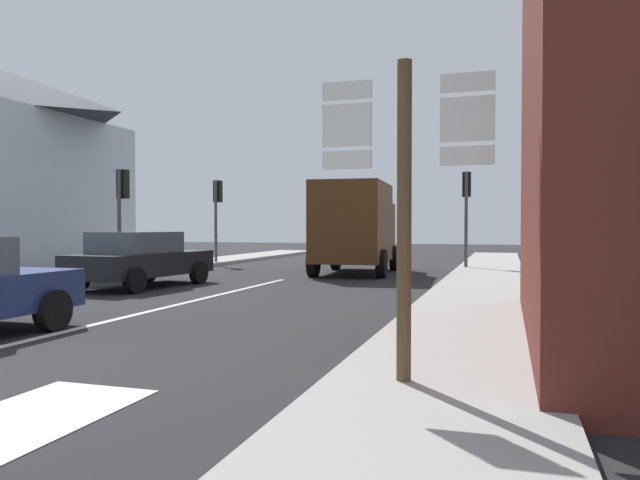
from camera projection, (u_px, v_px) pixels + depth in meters
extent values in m
plane|color=#232326|center=(256.00, 286.00, 16.33)|extent=(80.00, 80.00, 0.00)
cube|color=#9E9B96|center=(477.00, 300.00, 12.69)|extent=(2.26, 44.00, 0.14)
cube|color=#9E9B96|center=(24.00, 284.00, 16.16)|extent=(2.26, 44.00, 0.14)
cube|color=silver|center=(180.00, 304.00, 12.51)|extent=(0.16, 12.00, 0.01)
cube|color=silver|center=(24.00, 419.00, 5.06)|extent=(1.20, 2.20, 0.01)
cube|color=silver|center=(62.00, 255.00, 26.44)|extent=(4.95, 1.20, 0.70)
cylinder|color=black|center=(53.00, 310.00, 9.33)|extent=(0.22, 0.64, 0.64)
cube|color=black|center=(142.00, 264.00, 16.08)|extent=(2.14, 4.35, 0.60)
cube|color=#47515B|center=(136.00, 242.00, 15.84)|extent=(1.74, 2.24, 0.55)
cylinder|color=black|center=(148.00, 271.00, 17.67)|extent=(0.28, 0.66, 0.64)
cylinder|color=black|center=(199.00, 272.00, 17.00)|extent=(0.28, 0.66, 0.64)
cylinder|color=black|center=(79.00, 278.00, 15.18)|extent=(0.28, 0.66, 0.64)
cylinder|color=black|center=(135.00, 280.00, 14.50)|extent=(0.28, 0.66, 0.64)
cube|color=#4C2D14|center=(353.00, 222.00, 20.04)|extent=(2.42, 3.83, 2.60)
cube|color=#4C2D14|center=(365.00, 231.00, 22.47)|extent=(2.17, 1.43, 2.00)
cube|color=#47515B|center=(365.00, 209.00, 22.50)|extent=(1.76, 0.21, 0.70)
cylinder|color=black|center=(336.00, 257.00, 22.71)|extent=(0.33, 0.92, 0.90)
cylinder|color=black|center=(394.00, 258.00, 22.19)|extent=(0.33, 0.92, 0.90)
cylinder|color=black|center=(313.00, 263.00, 19.40)|extent=(0.33, 0.92, 0.90)
cylinder|color=black|center=(382.00, 264.00, 18.88)|extent=(0.33, 0.92, 0.90)
cylinder|color=brown|center=(404.00, 229.00, 5.78)|extent=(0.14, 0.14, 3.20)
cube|color=white|center=(347.00, 91.00, 5.97)|extent=(0.50, 0.03, 0.18)
cube|color=black|center=(347.00, 91.00, 5.98)|extent=(0.43, 0.01, 0.13)
cube|color=white|center=(347.00, 125.00, 5.97)|extent=(0.50, 0.03, 0.42)
cube|color=black|center=(347.00, 126.00, 5.99)|extent=(0.43, 0.01, 0.32)
cube|color=white|center=(347.00, 160.00, 5.98)|extent=(0.50, 0.03, 0.18)
cube|color=black|center=(347.00, 160.00, 6.00)|extent=(0.43, 0.01, 0.13)
cube|color=white|center=(468.00, 82.00, 5.62)|extent=(0.50, 0.03, 0.18)
cube|color=black|center=(468.00, 83.00, 5.64)|extent=(0.43, 0.01, 0.13)
cube|color=white|center=(467.00, 119.00, 5.63)|extent=(0.50, 0.03, 0.42)
cube|color=black|center=(467.00, 119.00, 5.65)|extent=(0.43, 0.01, 0.32)
cube|color=white|center=(467.00, 156.00, 5.64)|extent=(0.50, 0.03, 0.18)
cube|color=black|center=(467.00, 156.00, 5.66)|extent=(0.43, 0.01, 0.13)
cylinder|color=#47474C|center=(119.00, 224.00, 18.76)|extent=(0.12, 0.12, 3.39)
cube|color=black|center=(123.00, 184.00, 18.92)|extent=(0.30, 0.28, 0.90)
sphere|color=#360303|center=(125.00, 176.00, 19.05)|extent=(0.18, 0.18, 0.18)
sphere|color=orange|center=(126.00, 185.00, 19.06)|extent=(0.18, 0.18, 0.18)
sphere|color=black|center=(126.00, 194.00, 19.07)|extent=(0.18, 0.18, 0.18)
cylinder|color=#47474C|center=(216.00, 223.00, 24.98)|extent=(0.12, 0.12, 3.51)
cube|color=black|center=(218.00, 191.00, 25.14)|extent=(0.30, 0.28, 0.90)
sphere|color=#360303|center=(219.00, 185.00, 25.27)|extent=(0.18, 0.18, 0.18)
sphere|color=orange|center=(219.00, 192.00, 25.28)|extent=(0.18, 0.18, 0.18)
sphere|color=black|center=(219.00, 199.00, 25.28)|extent=(0.18, 0.18, 0.18)
cylinder|color=#47474C|center=(466.00, 221.00, 21.89)|extent=(0.12, 0.12, 3.59)
cube|color=black|center=(467.00, 184.00, 22.05)|extent=(0.30, 0.28, 0.90)
sphere|color=#360303|center=(467.00, 177.00, 22.18)|extent=(0.18, 0.18, 0.18)
sphere|color=orange|center=(467.00, 185.00, 22.19)|extent=(0.18, 0.18, 0.18)
sphere|color=black|center=(467.00, 193.00, 22.19)|extent=(0.18, 0.18, 0.18)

